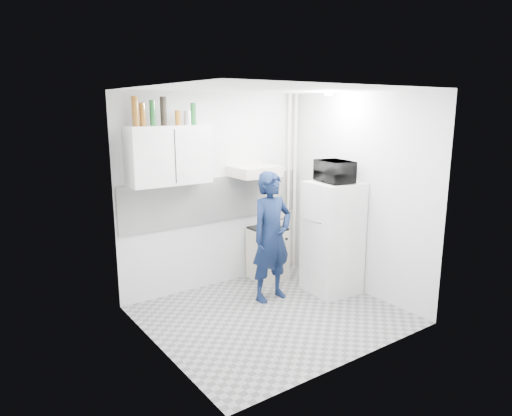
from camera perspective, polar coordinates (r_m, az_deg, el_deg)
floor at (r=5.56m, az=2.01°, el=-13.21°), size 2.80×2.80×0.00m
ceiling at (r=5.02m, az=2.24°, el=14.64°), size 2.80×2.80×0.00m
wall_back at (r=6.16m, az=-4.95°, el=2.03°), size 2.80×0.00×2.80m
wall_left at (r=4.45m, az=-12.38°, el=-2.25°), size 0.00×2.60×2.60m
wall_right at (r=6.07m, az=12.69°, el=1.63°), size 0.00×2.60×2.60m
person at (r=5.73m, az=1.96°, el=-3.61°), size 0.62×0.43×1.65m
stove at (r=6.55m, az=1.48°, el=-5.75°), size 0.45×0.45×0.73m
fridge at (r=6.08m, az=9.53°, el=-3.67°), size 0.66×0.66×1.47m
stove_top at (r=6.44m, az=1.49°, el=-2.57°), size 0.44×0.44×0.03m
saucepan at (r=6.52m, az=1.94°, el=-1.86°), size 0.16×0.16×0.09m
microwave at (r=5.90m, az=9.84°, el=4.52°), size 0.56×0.43×0.28m
bottle_a at (r=5.41m, az=-14.85°, el=11.60°), size 0.08×0.08×0.33m
bottle_b at (r=5.44m, az=-13.99°, el=11.27°), size 0.07×0.07×0.26m
bottle_c at (r=5.48m, az=-12.79°, el=11.50°), size 0.07×0.07×0.29m
bottle_d at (r=5.54m, az=-11.50°, el=11.78°), size 0.08×0.08×0.33m
canister_a at (r=5.61m, az=-9.74°, el=11.05°), size 0.07×0.07×0.18m
canister_b at (r=5.67m, az=-8.56°, el=11.07°), size 0.09×0.09×0.17m
bottle_e at (r=5.71m, az=-7.85°, el=11.58°), size 0.07×0.07×0.26m
upper_cabinet at (r=5.58m, az=-10.84°, el=6.50°), size 1.00×0.35×0.70m
range_hood at (r=6.15m, az=-0.18°, el=4.61°), size 0.60×0.50×0.14m
backsplash at (r=6.16m, az=-4.87°, el=1.10°), size 2.74×0.03×0.60m
pipe_a at (r=6.83m, az=4.85°, el=3.07°), size 0.05×0.05×2.60m
pipe_b at (r=6.76m, az=4.07°, el=2.97°), size 0.04×0.04×2.60m
ceiling_spot_fixture at (r=5.82m, az=9.07°, el=13.89°), size 0.10×0.10×0.02m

